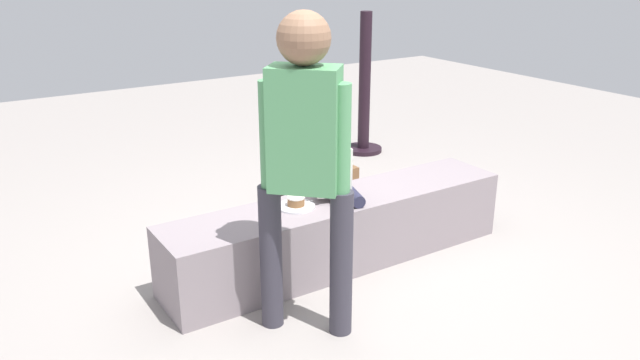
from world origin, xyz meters
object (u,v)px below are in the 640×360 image
object	(u,v)px
water_bottle_near_gift	(399,188)
gift_bag	(337,207)
handbag_brown_canvas	(341,179)
adult_standing	(305,150)
cake_plate	(296,204)
handbag_black_leather	(293,185)
child_seated	(335,166)
cake_box_white	(204,236)
party_cup_red	(280,209)

from	to	relation	value
water_bottle_near_gift	gift_bag	bearing A→B (deg)	-167.00
handbag_brown_canvas	adult_standing	bearing A→B (deg)	-129.79
adult_standing	gift_bag	xyz separation A→B (m)	(0.85, 0.97, -0.82)
gift_bag	water_bottle_near_gift	xyz separation A→B (m)	(0.69, 0.16, -0.05)
cake_plate	handbag_black_leather	size ratio (longest dim) A/B	0.62
handbag_black_leather	handbag_brown_canvas	xyz separation A→B (m)	(0.45, -0.01, -0.03)
child_seated	adult_standing	xyz separation A→B (m)	(-0.50, -0.49, 0.31)
cake_box_white	party_cup_red	bearing A→B (deg)	11.20
adult_standing	water_bottle_near_gift	distance (m)	2.10
water_bottle_near_gift	handbag_black_leather	size ratio (longest dim) A/B	0.55
child_seated	cake_plate	xyz separation A→B (m)	(-0.25, 0.03, -0.19)
water_bottle_near_gift	cake_box_white	size ratio (longest dim) A/B	0.67
cake_plate	handbag_brown_canvas	bearing A→B (deg)	44.71
handbag_brown_canvas	water_bottle_near_gift	bearing A→B (deg)	-55.54
child_seated	handbag_brown_canvas	size ratio (longest dim) A/B	1.70
cake_plate	child_seated	bearing A→B (deg)	-6.59
gift_bag	cake_box_white	world-z (taller)	gift_bag
gift_bag	handbag_brown_canvas	world-z (taller)	gift_bag
adult_standing	handbag_brown_canvas	bearing A→B (deg)	50.21
party_cup_red	adult_standing	bearing A→B (deg)	-114.12
party_cup_red	cake_box_white	world-z (taller)	party_cup_red
child_seated	cake_plate	distance (m)	0.31
cake_box_white	handbag_black_leather	bearing A→B (deg)	21.00
party_cup_red	handbag_black_leather	distance (m)	0.32
cake_plate	handbag_brown_canvas	world-z (taller)	cake_plate
water_bottle_near_gift	child_seated	bearing A→B (deg)	-148.39
adult_standing	handbag_black_leather	size ratio (longest dim) A/B	4.39
party_cup_red	cake_plate	bearing A→B (deg)	-112.80
cake_plate	gift_bag	bearing A→B (deg)	37.13
cake_box_white	handbag_black_leather	world-z (taller)	handbag_black_leather
child_seated	cake_box_white	xyz separation A→B (m)	(-0.56, 0.71, -0.58)
cake_plate	adult_standing	bearing A→B (deg)	-116.12
gift_bag	cake_box_white	xyz separation A→B (m)	(-0.91, 0.23, -0.08)
cake_plate	party_cup_red	size ratio (longest dim) A/B	1.92
party_cup_red	cake_box_white	distance (m)	0.66
child_seated	handbag_brown_canvas	distance (m)	1.40
child_seated	party_cup_red	bearing A→B (deg)	83.75
adult_standing	party_cup_red	distance (m)	1.71
cake_plate	handbag_brown_canvas	size ratio (longest dim) A/B	0.79
cake_box_white	handbag_black_leather	size ratio (longest dim) A/B	0.83
adult_standing	handbag_brown_canvas	size ratio (longest dim) A/B	5.55
child_seated	water_bottle_near_gift	world-z (taller)	child_seated
gift_bag	handbag_black_leather	distance (m)	0.57
child_seated	cake_box_white	bearing A→B (deg)	128.24
adult_standing	cake_plate	bearing A→B (deg)	63.88
gift_bag	handbag_brown_canvas	bearing A→B (deg)	52.86
cake_plate	handbag_brown_canvas	distance (m)	1.47
party_cup_red	handbag_brown_canvas	world-z (taller)	handbag_brown_canvas
cake_box_white	handbag_black_leather	xyz separation A→B (m)	(0.88, 0.34, 0.08)
gift_bag	party_cup_red	world-z (taller)	gift_bag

